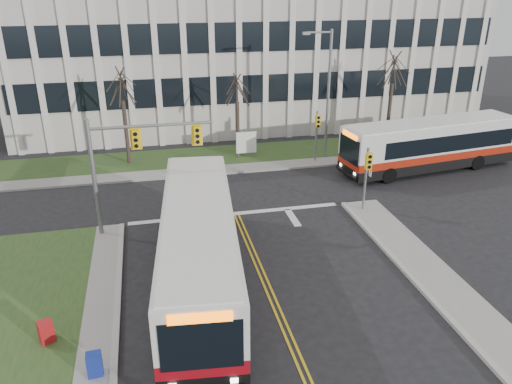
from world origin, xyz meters
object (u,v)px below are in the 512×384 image
object	(u,v)px
newspaper_box_blue	(95,366)
newspaper_box_red	(46,333)
bus_cross	(430,146)
streetlight	(326,88)
directory_sign	(246,143)
bus_main	(199,249)

from	to	relation	value
newspaper_box_blue	newspaper_box_red	bearing A→B (deg)	126.22
bus_cross	newspaper_box_red	bearing A→B (deg)	-67.38
streetlight	newspaper_box_blue	world-z (taller)	streetlight
bus_cross	newspaper_box_red	xyz separation A→B (m)	(-23.10, -13.51, -1.22)
streetlight	bus_cross	bearing A→B (deg)	-30.88
directory_sign	newspaper_box_blue	bearing A→B (deg)	-114.32
newspaper_box_red	bus_main	bearing A→B (deg)	-0.60
bus_main	newspaper_box_red	distance (m)	6.60
streetlight	bus_main	xyz separation A→B (m)	(-10.82, -14.71, -3.41)
directory_sign	newspaper_box_red	distance (m)	21.74
bus_main	bus_cross	world-z (taller)	bus_main
streetlight	newspaper_box_red	bearing A→B (deg)	-134.04
directory_sign	bus_cross	xyz separation A→B (m)	(11.89, -5.10, 0.53)
streetlight	bus_main	distance (m)	18.58
directory_sign	bus_cross	distance (m)	12.95
newspaper_box_blue	directory_sign	bearing A→B (deg)	60.95
newspaper_box_red	newspaper_box_blue	bearing A→B (deg)	-73.41
newspaper_box_blue	newspaper_box_red	world-z (taller)	same
bus_main	newspaper_box_blue	distance (m)	6.38
bus_main	bus_cross	size ratio (longest dim) A/B	1.05
bus_main	newspaper_box_red	xyz separation A→B (m)	(-5.92, -2.60, -1.31)
streetlight	bus_main	size ratio (longest dim) A/B	0.69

